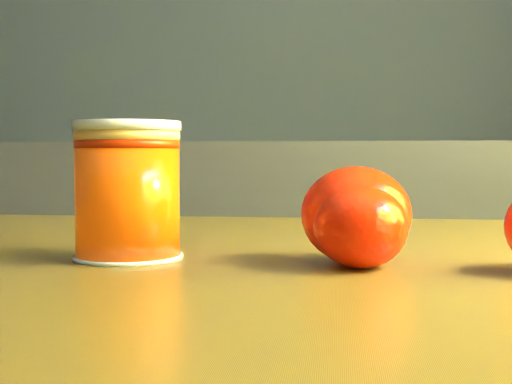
# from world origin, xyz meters

# --- Properties ---
(kitchen_counter) EXTENTS (3.15, 0.60, 0.90)m
(kitchen_counter) POSITION_xyz_m (0.00, 1.45, 0.45)
(kitchen_counter) COLOR #424146
(kitchen_counter) RESTS_ON ground
(juice_glass) EXTENTS (0.07, 0.07, 0.09)m
(juice_glass) POSITION_xyz_m (0.80, 0.13, 0.85)
(juice_glass) COLOR #E74704
(juice_glass) RESTS_ON table
(orange_front) EXTENTS (0.09, 0.09, 0.06)m
(orange_front) POSITION_xyz_m (0.96, 0.13, 0.83)
(orange_front) COLOR #FF2105
(orange_front) RESTS_ON table
(orange_extra) EXTENTS (0.08, 0.08, 0.05)m
(orange_extra) POSITION_xyz_m (0.96, 0.11, 0.83)
(orange_extra) COLOR #FF2105
(orange_extra) RESTS_ON table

